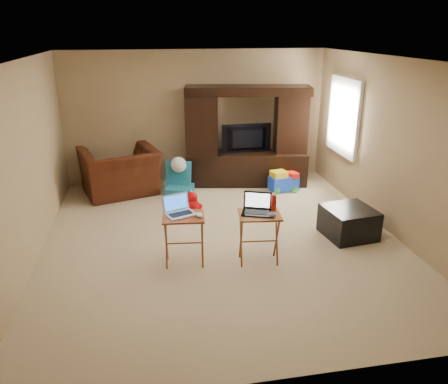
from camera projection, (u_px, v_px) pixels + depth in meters
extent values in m
plane|color=beige|center=(222.00, 239.00, 6.33)|extent=(5.50, 5.50, 0.00)
plane|color=silver|center=(221.00, 59.00, 5.44)|extent=(5.50, 5.50, 0.00)
plane|color=tan|center=(197.00, 117.00, 8.41)|extent=(5.00, 0.00, 5.00)
plane|color=tan|center=(284.00, 253.00, 3.35)|extent=(5.00, 0.00, 5.00)
plane|color=tan|center=(25.00, 166.00, 5.46)|extent=(0.00, 5.50, 5.50)
plane|color=tan|center=(391.00, 147.00, 6.30)|extent=(0.00, 5.50, 5.50)
plane|color=white|center=(345.00, 117.00, 7.67)|extent=(0.00, 1.20, 1.20)
cube|color=white|center=(344.00, 117.00, 7.67)|extent=(0.06, 1.14, 1.34)
cube|color=black|center=(247.00, 137.00, 8.25)|extent=(2.36, 0.95, 1.87)
imported|color=black|center=(247.00, 139.00, 8.22)|extent=(0.95, 0.13, 0.55)
imported|color=#471F0F|center=(120.00, 172.00, 7.91)|extent=(1.57, 1.46, 0.84)
cube|color=black|center=(349.00, 222.00, 6.35)|extent=(0.75, 0.75, 0.43)
cube|color=#994A25|center=(184.00, 240.00, 5.55)|extent=(0.56, 0.46, 0.67)
cube|color=brown|center=(259.00, 238.00, 5.60)|extent=(0.56, 0.47, 0.68)
cube|color=silver|center=(180.00, 206.00, 5.41)|extent=(0.43, 0.39, 0.24)
cube|color=black|center=(256.00, 205.00, 5.45)|extent=(0.43, 0.40, 0.24)
ellipsoid|color=silver|center=(199.00, 215.00, 5.39)|extent=(0.13, 0.16, 0.06)
ellipsoid|color=#434348|center=(272.00, 215.00, 5.38)|extent=(0.11, 0.15, 0.06)
cylinder|color=#B3220B|center=(274.00, 203.00, 5.55)|extent=(0.07, 0.07, 0.21)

